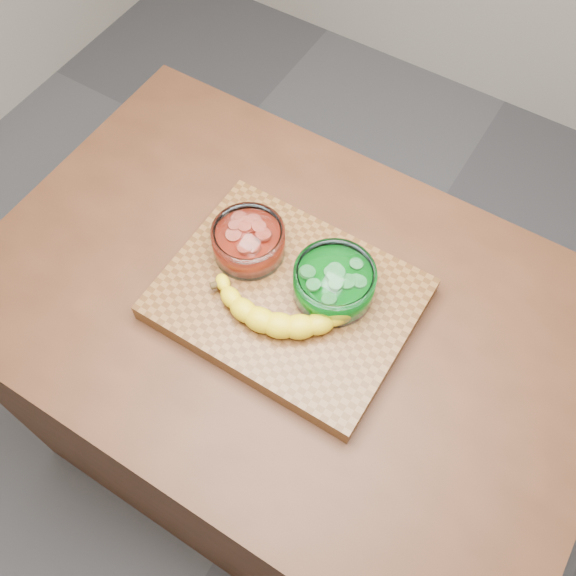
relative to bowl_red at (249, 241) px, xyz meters
The scene contains 6 objects.
ground 0.98m from the bowl_red, 20.06° to the right, with size 3.50×3.50×0.00m, color #545458.
counter 0.54m from the bowl_red, 20.06° to the right, with size 1.20×0.80×0.90m, color #4C2916.
cutting_board 0.13m from the bowl_red, 20.06° to the right, with size 0.45×0.35×0.04m, color brown.
bowl_red is the anchor object (origin of this frame).
bowl_green 0.18m from the bowl_red, ahead, with size 0.15×0.15×0.07m.
banana 0.13m from the bowl_red, 29.60° to the right, with size 0.29×0.18×0.04m, color yellow, non-canonical shape.
Camera 1 is at (0.31, -0.49, 1.96)m, focal length 40.00 mm.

